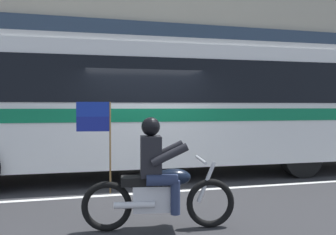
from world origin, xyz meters
The scene contains 5 objects.
ground_plane centered at (0.00, 0.00, 0.00)m, with size 60.00×60.00×0.00m, color #2B2B2D.
sidewalk_curb centered at (0.00, 5.10, 0.07)m, with size 28.00×3.80×0.15m, color #B7B2A8.
lane_center_stripe centered at (0.00, -0.60, 0.00)m, with size 26.60×0.14×0.01m, color silver.
transit_bus centered at (0.44, 1.19, 1.88)m, with size 12.37×2.85×3.22m.
motorcycle_with_rider centered at (-0.36, -2.69, 0.67)m, with size 2.18×0.68×1.78m.
Camera 1 is at (-1.48, -7.52, 1.71)m, focal length 38.41 mm.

